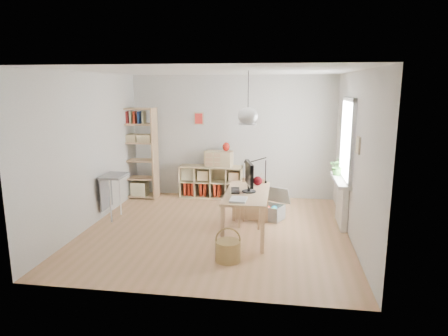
# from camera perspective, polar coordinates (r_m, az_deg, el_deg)

# --- Properties ---
(ground) EXTENTS (4.50, 4.50, 0.00)m
(ground) POSITION_cam_1_polar(r_m,az_deg,el_deg) (7.03, -1.18, -8.88)
(ground) COLOR tan
(ground) RESTS_ON ground
(room_shell) EXTENTS (4.50, 4.50, 4.50)m
(room_shell) POSITION_cam_1_polar(r_m,az_deg,el_deg) (6.38, 3.44, 7.44)
(room_shell) COLOR white
(room_shell) RESTS_ON ground
(window_unit) EXTENTS (0.07, 1.16, 1.46)m
(window_unit) POSITION_cam_1_polar(r_m,az_deg,el_deg) (7.24, 17.29, 3.86)
(window_unit) COLOR white
(window_unit) RESTS_ON ground
(radiator) EXTENTS (0.10, 0.80, 0.80)m
(radiator) POSITION_cam_1_polar(r_m,az_deg,el_deg) (7.47, 16.49, -4.90)
(radiator) COLOR white
(radiator) RESTS_ON ground
(windowsill) EXTENTS (0.22, 1.20, 0.06)m
(windowsill) POSITION_cam_1_polar(r_m,az_deg,el_deg) (7.35, 16.30, -1.68)
(windowsill) COLOR white
(windowsill) RESTS_ON radiator
(desk) EXTENTS (0.70, 1.50, 0.75)m
(desk) POSITION_cam_1_polar(r_m,az_deg,el_deg) (6.62, 3.29, -4.24)
(desk) COLOR tan
(desk) RESTS_ON ground
(cube_shelf) EXTENTS (1.40, 0.38, 0.72)m
(cube_shelf) POSITION_cam_1_polar(r_m,az_deg,el_deg) (8.98, -1.95, -2.29)
(cube_shelf) COLOR #CFB388
(cube_shelf) RESTS_ON ground
(tall_bookshelf) EXTENTS (0.80, 0.38, 2.00)m
(tall_bookshelf) POSITION_cam_1_polar(r_m,az_deg,el_deg) (8.97, -12.20, 2.58)
(tall_bookshelf) COLOR tan
(tall_bookshelf) RESTS_ON ground
(side_table) EXTENTS (0.40, 0.55, 0.85)m
(side_table) POSITION_cam_1_polar(r_m,az_deg,el_deg) (7.74, -15.81, -2.22)
(side_table) COLOR gray
(side_table) RESTS_ON ground
(chair) EXTENTS (0.45, 0.45, 0.83)m
(chair) POSITION_cam_1_polar(r_m,az_deg,el_deg) (7.18, 3.98, -4.48)
(chair) COLOR gray
(chair) RESTS_ON ground
(wicker_basket) EXTENTS (0.37, 0.36, 0.50)m
(wicker_basket) POSITION_cam_1_polar(r_m,az_deg,el_deg) (5.83, 0.58, -11.64)
(wicker_basket) COLOR #9B7C46
(wicker_basket) RESTS_ON ground
(storage_chest) EXTENTS (0.73, 0.76, 0.56)m
(storage_chest) POSITION_cam_1_polar(r_m,az_deg,el_deg) (7.65, 6.63, -5.78)
(storage_chest) COLOR #AFAFAB
(storage_chest) RESTS_ON ground
(monitor) EXTENTS (0.23, 0.57, 0.50)m
(monitor) POSITION_cam_1_polar(r_m,az_deg,el_deg) (6.54, 3.62, -1.05)
(monitor) COLOR black
(monitor) RESTS_ON desk
(keyboard) EXTENTS (0.19, 0.39, 0.02)m
(keyboard) POSITION_cam_1_polar(r_m,az_deg,el_deg) (6.66, 1.62, -3.20)
(keyboard) COLOR black
(keyboard) RESTS_ON desk
(task_lamp) EXTENTS (0.42, 0.15, 0.44)m
(task_lamp) POSITION_cam_1_polar(r_m,az_deg,el_deg) (7.12, 4.32, 0.15)
(task_lamp) COLOR black
(task_lamp) RESTS_ON desk
(yarn_ball) EXTENTS (0.16, 0.16, 0.16)m
(yarn_ball) POSITION_cam_1_polar(r_m,az_deg,el_deg) (7.03, 4.84, -1.84)
(yarn_ball) COLOR #4C0A12
(yarn_ball) RESTS_ON desk
(paper_tray) EXTENTS (0.26, 0.32, 0.03)m
(paper_tray) POSITION_cam_1_polar(r_m,az_deg,el_deg) (6.11, 2.07, -4.54)
(paper_tray) COLOR white
(paper_tray) RESTS_ON desk
(drawer_chest) EXTENTS (0.63, 0.36, 0.34)m
(drawer_chest) POSITION_cam_1_polar(r_m,az_deg,el_deg) (8.78, -0.76, 1.35)
(drawer_chest) COLOR #CFB388
(drawer_chest) RESTS_ON cube_shelf
(red_vase) EXTENTS (0.16, 0.16, 0.19)m
(red_vase) POSITION_cam_1_polar(r_m,az_deg,el_deg) (8.72, 0.30, 3.05)
(red_vase) COLOR #9E150D
(red_vase) RESTS_ON drawer_chest
(potted_plant) EXTENTS (0.32, 0.28, 0.32)m
(potted_plant) POSITION_cam_1_polar(r_m,az_deg,el_deg) (7.58, 15.95, 0.22)
(potted_plant) COLOR #346A27
(potted_plant) RESTS_ON windowsill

